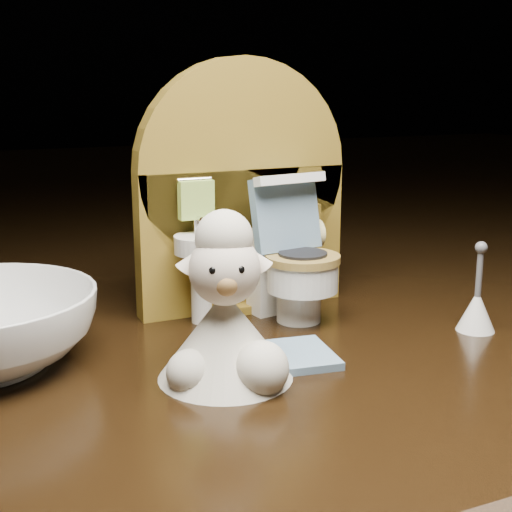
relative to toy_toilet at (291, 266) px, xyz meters
The scene contains 5 objects.
backdrop_panel 0.05m from the toy_toilet, 122.53° to the left, with size 0.13×0.05×0.15m.
toy_toilet is the anchor object (origin of this frame).
bath_mat 0.08m from the toy_toilet, 120.47° to the right, with size 0.05×0.04×0.00m, color #65859F.
toilet_brush 0.11m from the toy_toilet, 37.10° to the right, with size 0.02×0.02×0.05m.
plush_lamb 0.10m from the toy_toilet, 134.85° to the right, with size 0.06×0.07×0.08m.
Camera 1 is at (-0.17, -0.33, 0.14)m, focal length 50.00 mm.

